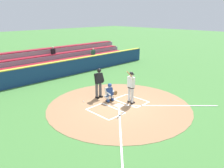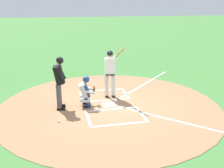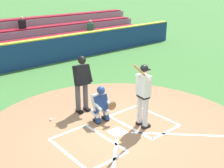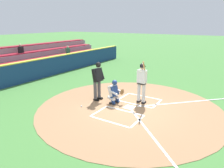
{
  "view_description": "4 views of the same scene",
  "coord_description": "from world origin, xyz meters",
  "px_view_note": "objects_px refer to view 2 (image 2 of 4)",
  "views": [
    {
      "loc": [
        8.34,
        7.9,
        4.97
      ],
      "look_at": [
        -0.4,
        -0.96,
        0.98
      ],
      "focal_mm": 35.36,
      "sensor_mm": 36.0,
      "label": 1
    },
    {
      "loc": [
        8.63,
        -1.77,
        3.6
      ],
      "look_at": [
        0.11,
        0.08,
        0.83
      ],
      "focal_mm": 41.48,
      "sensor_mm": 36.0,
      "label": 2
    },
    {
      "loc": [
        4.67,
        5.23,
        4.05
      ],
      "look_at": [
        -0.56,
        -0.9,
        1.06
      ],
      "focal_mm": 45.71,
      "sensor_mm": 36.0,
      "label": 3
    },
    {
      "loc": [
        7.58,
        3.88,
        3.6
      ],
      "look_at": [
        -0.38,
        -1.15,
        0.81
      ],
      "focal_mm": 33.23,
      "sensor_mm": 36.0,
      "label": 4
    }
  ],
  "objects_px": {
    "plate_umpire": "(59,79)",
    "catcher": "(86,91)",
    "batter": "(110,70)",
    "baseball": "(59,121)"
  },
  "relations": [
    {
      "from": "catcher",
      "to": "baseball",
      "type": "relative_size",
      "value": 15.27
    },
    {
      "from": "batter",
      "to": "baseball",
      "type": "relative_size",
      "value": 28.76
    },
    {
      "from": "batter",
      "to": "catcher",
      "type": "bearing_deg",
      "value": -56.37
    },
    {
      "from": "batter",
      "to": "plate_umpire",
      "type": "distance_m",
      "value": 2.07
    },
    {
      "from": "plate_umpire",
      "to": "baseball",
      "type": "xyz_separation_m",
      "value": [
        1.12,
        -0.1,
        -1.04
      ]
    },
    {
      "from": "catcher",
      "to": "baseball",
      "type": "xyz_separation_m",
      "value": [
        1.16,
        -1.01,
        -0.55
      ]
    },
    {
      "from": "plate_umpire",
      "to": "catcher",
      "type": "bearing_deg",
      "value": 92.61
    },
    {
      "from": "catcher",
      "to": "baseball",
      "type": "bearing_deg",
      "value": -40.94
    },
    {
      "from": "baseball",
      "to": "catcher",
      "type": "bearing_deg",
      "value": 139.06
    },
    {
      "from": "baseball",
      "to": "batter",
      "type": "bearing_deg",
      "value": 132.17
    }
  ]
}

